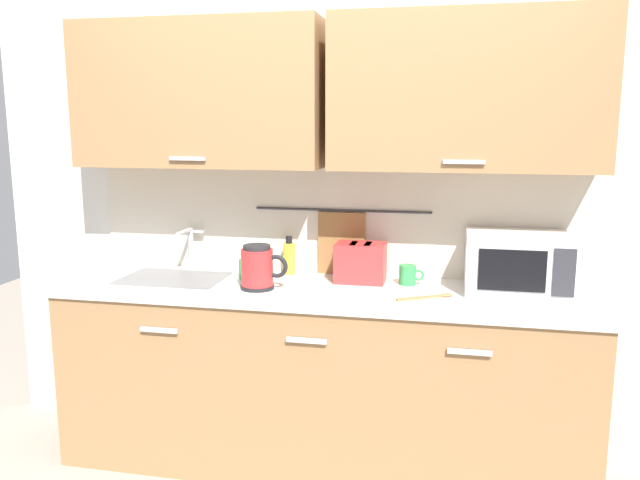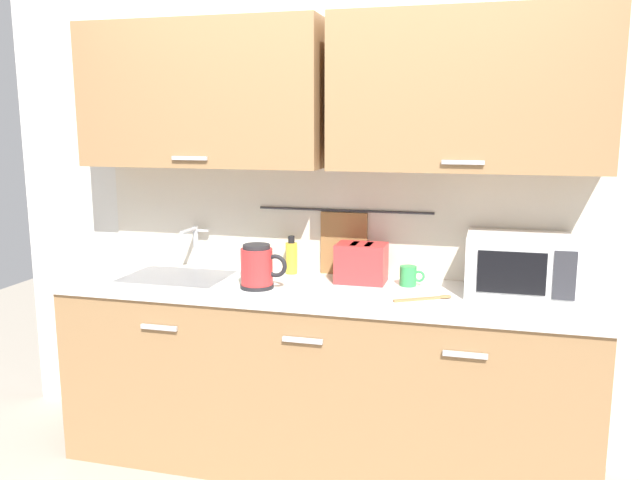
# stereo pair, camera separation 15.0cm
# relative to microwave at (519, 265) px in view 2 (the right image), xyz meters

# --- Properties ---
(counter_unit) EXTENTS (2.53, 0.64, 0.90)m
(counter_unit) POSITION_rel_microwave_xyz_m (-0.90, -0.11, -0.58)
(counter_unit) COLOR #997047
(counter_unit) RESTS_ON ground
(back_wall_assembly) EXTENTS (3.70, 0.41, 2.50)m
(back_wall_assembly) POSITION_rel_microwave_xyz_m (-0.89, 0.12, 0.49)
(back_wall_assembly) COLOR silver
(back_wall_assembly) RESTS_ON ground
(sink_faucet) EXTENTS (0.09, 0.17, 0.22)m
(sink_faucet) POSITION_rel_microwave_xyz_m (-1.65, 0.12, 0.01)
(sink_faucet) COLOR #B2B5BA
(sink_faucet) RESTS_ON counter_unit
(microwave) EXTENTS (0.46, 0.35, 0.27)m
(microwave) POSITION_rel_microwave_xyz_m (0.00, 0.00, 0.00)
(microwave) COLOR white
(microwave) RESTS_ON counter_unit
(electric_kettle) EXTENTS (0.23, 0.16, 0.21)m
(electric_kettle) POSITION_rel_microwave_xyz_m (-1.18, -0.20, -0.03)
(electric_kettle) COLOR black
(electric_kettle) RESTS_ON counter_unit
(dish_soap_bottle) EXTENTS (0.06, 0.06, 0.20)m
(dish_soap_bottle) POSITION_rel_microwave_xyz_m (-1.11, 0.12, -0.05)
(dish_soap_bottle) COLOR yellow
(dish_soap_bottle) RESTS_ON counter_unit
(mug_near_sink) EXTENTS (0.12, 0.08, 0.09)m
(mug_near_sink) POSITION_rel_microwave_xyz_m (-1.29, -0.01, -0.09)
(mug_near_sink) COLOR green
(mug_near_sink) RESTS_ON counter_unit
(toaster) EXTENTS (0.26, 0.17, 0.19)m
(toaster) POSITION_rel_microwave_xyz_m (-0.73, 0.03, -0.04)
(toaster) COLOR red
(toaster) RESTS_ON counter_unit
(mug_by_kettle) EXTENTS (0.12, 0.08, 0.09)m
(mug_by_kettle) POSITION_rel_microwave_xyz_m (-0.50, 0.02, -0.09)
(mug_by_kettle) COLOR green
(mug_by_kettle) RESTS_ON counter_unit
(wooden_spoon) EXTENTS (0.25, 0.16, 0.01)m
(wooden_spoon) POSITION_rel_microwave_xyz_m (-0.37, -0.20, -0.13)
(wooden_spoon) COLOR #9E7042
(wooden_spoon) RESTS_ON counter_unit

